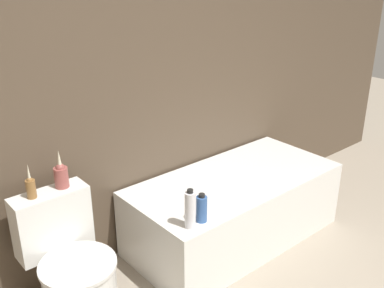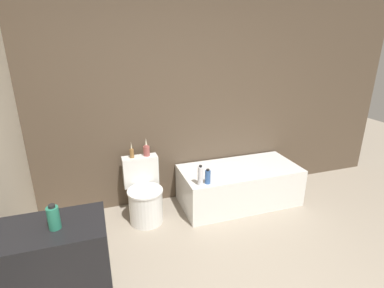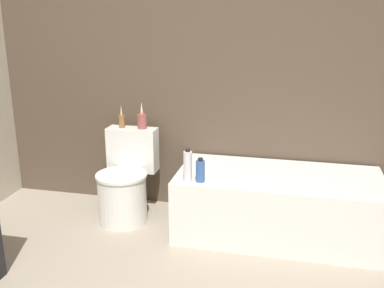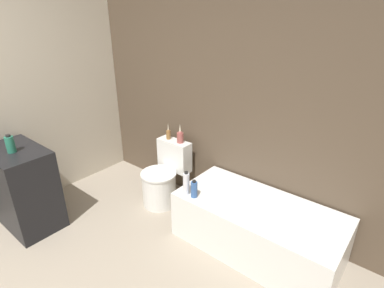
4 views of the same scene
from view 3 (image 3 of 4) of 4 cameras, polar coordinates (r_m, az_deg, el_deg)
The scene contains 7 objects.
wall_back_tiled at distance 3.71m, azimuth -0.40°, elevation 11.16°, with size 6.40×0.06×2.60m.
bathtub at distance 3.48m, azimuth 10.81°, elevation -7.55°, with size 1.51×0.72×0.49m.
toilet at distance 3.71m, azimuth -8.46°, elevation -5.01°, with size 0.42×0.56×0.71m.
vase_gold at distance 3.77m, azimuth -8.93°, elevation 3.04°, with size 0.05×0.05×0.20m.
vase_silver at distance 3.72m, azimuth -6.37°, elevation 3.10°, with size 0.08×0.08×0.22m.
shampoo_bottle_tall at distance 3.18m, azimuth -0.54°, elevation -2.80°, with size 0.06×0.06×0.24m.
shampoo_bottle_short at distance 3.18m, azimuth 1.07°, elevation -3.42°, with size 0.06×0.06×0.18m.
Camera 3 is at (0.86, -1.32, 1.66)m, focal length 42.00 mm.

